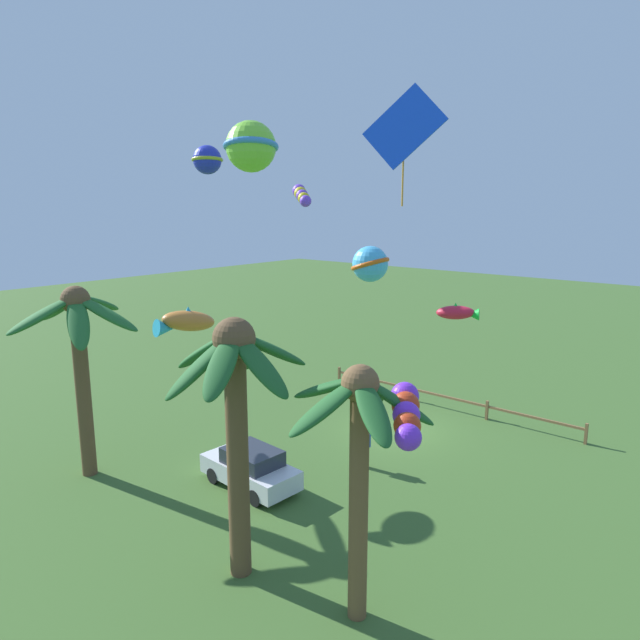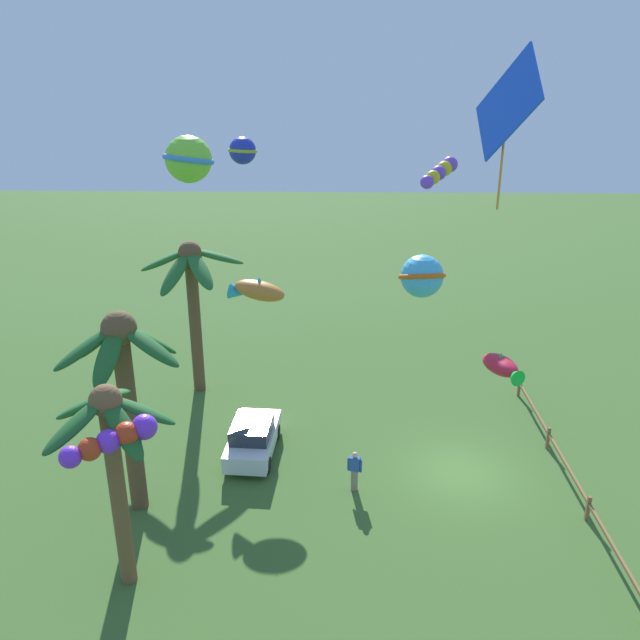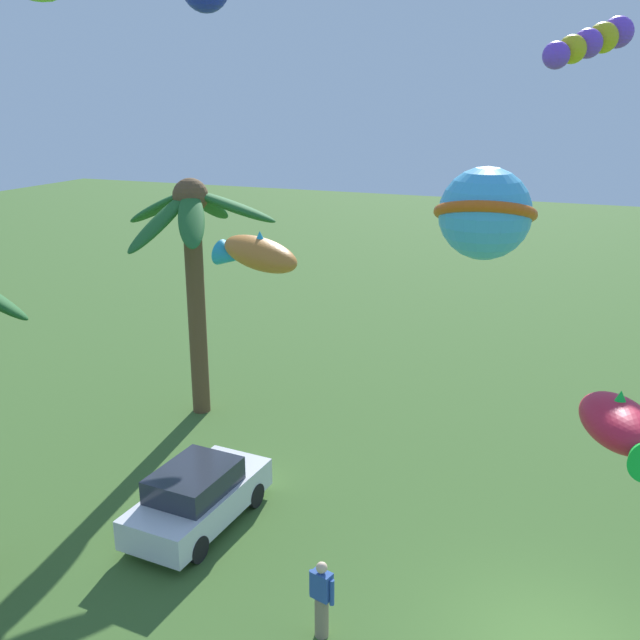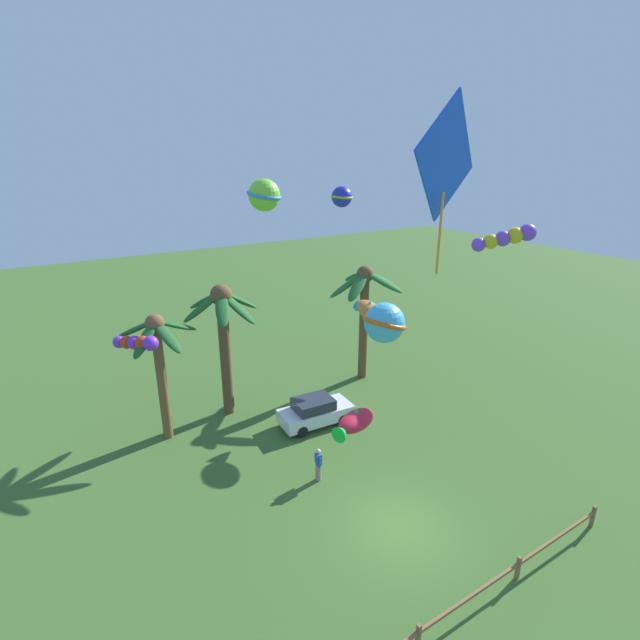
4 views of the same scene
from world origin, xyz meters
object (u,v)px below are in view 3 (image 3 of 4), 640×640
at_px(palm_tree_1, 193,242).
at_px(kite_tube_5, 592,42).
at_px(kite_fish_0, 256,254).
at_px(spectator_0, 322,599).
at_px(kite_ball_4, 485,213).
at_px(kite_fish_1, 620,426).
at_px(parked_car_0, 198,496).

distance_m(palm_tree_1, kite_tube_5, 11.98).
relative_size(kite_fish_0, kite_tube_5, 1.35).
bearing_deg(palm_tree_1, spectator_0, -137.12).
xyz_separation_m(spectator_0, kite_ball_4, (1.48, -2.24, 7.00)).
xyz_separation_m(kite_fish_1, kite_ball_4, (2.95, 2.28, 2.03)).
bearing_deg(spectator_0, kite_fish_1, -108.00).
relative_size(parked_car_0, kite_ball_4, 2.14).
distance_m(kite_fish_1, kite_ball_4, 4.24).
height_order(parked_car_0, kite_tube_5, kite_tube_5).
bearing_deg(spectator_0, palm_tree_1, 42.88).
height_order(kite_fish_1, kite_ball_4, kite_ball_4).
distance_m(kite_fish_0, kite_ball_4, 7.87).
bearing_deg(kite_tube_5, kite_fish_0, 94.50).
bearing_deg(kite_fish_1, parked_car_0, 66.22).
xyz_separation_m(parked_car_0, kite_fish_0, (3.40, 0.08, 5.06)).
bearing_deg(kite_fish_0, kite_fish_1, -129.77).
distance_m(parked_car_0, kite_ball_4, 9.47).
xyz_separation_m(spectator_0, kite_tube_5, (6.29, -3.39, 9.86)).
relative_size(kite_fish_0, kite_fish_1, 1.39).
distance_m(parked_car_0, kite_tube_5, 13.01).
bearing_deg(spectator_0, kite_fish_0, 35.68).
relative_size(kite_fish_1, kite_ball_4, 1.02).
xyz_separation_m(palm_tree_1, parked_car_0, (-5.56, -3.28, -4.74)).
height_order(spectator_0, kite_fish_1, kite_fish_1).
height_order(spectator_0, kite_fish_0, kite_fish_0).
bearing_deg(parked_car_0, spectator_0, -119.73).
height_order(palm_tree_1, kite_fish_0, palm_tree_1).
relative_size(parked_car_0, kite_fish_1, 2.09).
height_order(kite_fish_0, kite_tube_5, kite_tube_5).
bearing_deg(kite_ball_4, parked_car_0, 82.58).
xyz_separation_m(parked_car_0, spectator_0, (-2.29, -4.02, 0.06)).
relative_size(palm_tree_1, kite_fish_0, 2.78).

